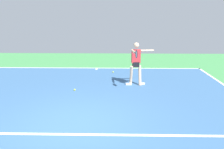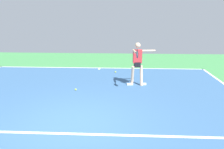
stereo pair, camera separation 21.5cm
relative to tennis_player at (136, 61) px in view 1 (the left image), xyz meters
name	(u,v)px [view 1 (the left image)]	position (x,y,z in m)	size (l,w,h in m)	color
ground_plane	(75,126)	(1.82, 3.50, -0.99)	(22.08, 22.08, 0.00)	#428E4C
court_surface	(75,126)	(1.82, 3.50, -0.98)	(10.92, 12.94, 0.00)	#38608E
court_line_baseline_near	(97,68)	(1.82, -2.92, -0.98)	(10.92, 0.10, 0.01)	white
court_line_service	(72,134)	(1.82, 3.93, -0.98)	(8.19, 0.10, 0.01)	white
court_line_centre_mark	(97,69)	(1.82, -2.72, -0.98)	(0.10, 0.30, 0.01)	white
tennis_player	(136,61)	(0.00, 0.00, 0.00)	(1.09, 1.22, 1.73)	beige
tennis_ball_by_sideline	(75,90)	(2.34, 0.75, -0.95)	(0.07, 0.07, 0.07)	#CCE033
tennis_ball_far_corner	(113,72)	(0.94, -1.97, -0.95)	(0.07, 0.07, 0.07)	yellow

